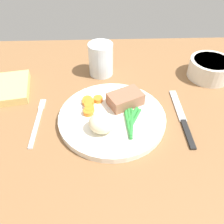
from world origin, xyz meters
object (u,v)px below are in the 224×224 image
(dinner_plate, at_px, (112,117))
(water_glass, at_px, (101,61))
(napkin, at_px, (6,89))
(meat_portion, at_px, (125,99))
(fork, at_px, (37,122))
(knife, at_px, (182,118))
(salad_bowl, at_px, (210,68))

(dinner_plate, relative_size, water_glass, 2.67)
(water_glass, bearing_deg, napkin, -162.50)
(dinner_plate, height_order, meat_portion, meat_portion)
(dinner_plate, bearing_deg, fork, -179.19)
(meat_portion, bearing_deg, knife, -17.53)
(water_glass, bearing_deg, dinner_plate, -83.01)
(meat_portion, height_order, fork, meat_portion)
(knife, distance_m, salad_bowl, 0.22)
(water_glass, height_order, napkin, water_glass)
(water_glass, relative_size, napkin, 0.72)
(dinner_plate, xyz_separation_m, salad_bowl, (0.30, 0.18, 0.02))
(napkin, bearing_deg, knife, -15.16)
(meat_portion, height_order, knife, meat_portion)
(knife, relative_size, salad_bowl, 1.67)
(dinner_plate, height_order, water_glass, water_glass)
(meat_portion, relative_size, napkin, 0.62)
(knife, bearing_deg, napkin, 163.92)
(knife, bearing_deg, salad_bowl, 54.49)
(knife, height_order, salad_bowl, salad_bowl)
(dinner_plate, height_order, fork, dinner_plate)
(knife, bearing_deg, water_glass, 132.50)
(dinner_plate, relative_size, salad_bowl, 2.11)
(fork, distance_m, napkin, 0.17)
(knife, xyz_separation_m, napkin, (-0.46, 0.13, 0.01))
(knife, height_order, napkin, napkin)
(fork, relative_size, water_glass, 1.72)
(napkin, bearing_deg, fork, -48.80)
(fork, xyz_separation_m, salad_bowl, (0.48, 0.18, 0.03))
(salad_bowl, bearing_deg, dinner_plate, -149.30)
(dinner_plate, xyz_separation_m, meat_portion, (0.03, 0.04, 0.02))
(water_glass, relative_size, salad_bowl, 0.79)
(knife, distance_m, water_glass, 0.29)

